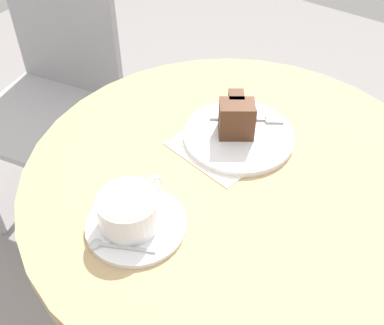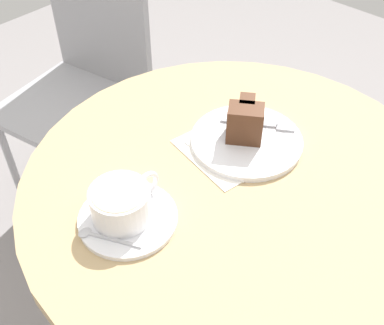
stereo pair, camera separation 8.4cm
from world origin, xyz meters
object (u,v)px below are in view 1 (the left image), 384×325
Objects in this scene: cake_plate at (239,136)px; napkin at (228,141)px; coffee_cup at (129,210)px; fork at (256,119)px; cake_slice at (236,117)px; saucer at (136,225)px; teaspoon at (113,246)px; cafe_chair at (54,80)px.

cake_plate is 0.02m from napkin.
coffee_cup is 0.61× the size of cake_plate.
cake_plate is at bearing -129.34° from fork.
napkin is (-0.02, 0.01, -0.00)m from cake_plate.
saucer is at bearing 177.31° from cake_slice.
napkin is (0.32, -0.01, -0.01)m from teaspoon.
coffee_cup is at bearing -129.08° from fork.
cafe_chair reaches higher than fork.
cake_slice is 0.72× the size of fork.
cafe_chair is (0.46, 0.67, -0.20)m from teaspoon.
teaspoon is at bearing -126.90° from fork.
cafe_chair reaches higher than cake_plate.
coffee_cup reaches higher than napkin.
cake_plate is 0.24× the size of cafe_chair.
coffee_cup is 0.30m from cake_slice.
cake_plate is 0.73m from cafe_chair.
fork is at bearing -6.66° from cake_plate.
cafe_chair reaches higher than napkin.
cake_slice is 0.11× the size of cafe_chair.
cake_slice reaches higher than saucer.
saucer is at bearing 175.16° from cake_plate.
coffee_cup is 0.27m from napkin.
coffee_cup is 0.15× the size of cafe_chair.
coffee_cup is at bearing -42.31° from cafe_chair.
cake_slice is (0.29, -0.02, 0.01)m from coffee_cup.
saucer is 0.34m from fork.
cafe_chair is (0.14, 0.69, -0.20)m from napkin.
cafe_chair is (0.11, 0.69, -0.24)m from cake_slice.
cake_slice reaches higher than coffee_cup.
napkin is at bearing -22.25° from cafe_chair.
teaspoon reaches higher than saucer.
cafe_chair reaches higher than cake_slice.
fork is (0.35, -0.04, -0.03)m from coffee_cup.
coffee_cup is 0.35m from fork.
cake_plate is (0.29, -0.02, 0.00)m from saucer.
saucer is at bearing -127.82° from fork.
cafe_chair is at bearing -60.19° from teaspoon.
fork reaches higher than saucer.
fork is (0.06, -0.01, 0.01)m from cake_plate.
teaspoon is 0.35m from cake_slice.
fork reaches higher than cake_plate.
cake_plate is 0.04m from cake_slice.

